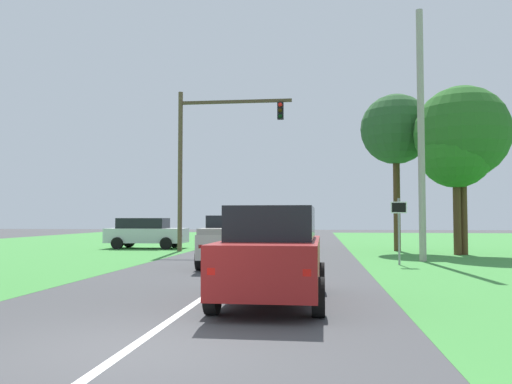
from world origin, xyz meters
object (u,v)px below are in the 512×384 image
pickup_truck_lead (235,240)px  keep_moving_sign (399,222)px  oak_tree_right (462,133)px  extra_tree_2 (396,130)px  red_suv_near (273,252)px  traffic_light (206,148)px  crossing_suv_far (146,232)px  extra_tree_1 (456,152)px  utility_pole_right (421,134)px

pickup_truck_lead → keep_moving_sign: (6.07, 1.27, 0.66)m
oak_tree_right → extra_tree_2: extra_tree_2 is taller
red_suv_near → traffic_light: bearing=107.2°
red_suv_near → crossing_suv_far: size_ratio=1.09×
extra_tree_1 → extra_tree_2: size_ratio=0.80×
extra_tree_1 → keep_moving_sign: bearing=-121.8°
keep_moving_sign → oak_tree_right: oak_tree_right is taller
red_suv_near → utility_pole_right: bearing=64.7°
extra_tree_1 → traffic_light: bearing=174.9°
crossing_suv_far → red_suv_near: bearing=-63.8°
oak_tree_right → crossing_suv_far: oak_tree_right is taller
traffic_light → extra_tree_2: (10.10, 1.49, 1.03)m
utility_pole_right → crossing_suv_far: bearing=152.5°
keep_moving_sign → oak_tree_right: size_ratio=0.31×
pickup_truck_lead → oak_tree_right: (10.00, 7.23, 4.93)m
red_suv_near → utility_pole_right: 12.80m
extra_tree_1 → extra_tree_2: (-2.44, 2.62, 1.54)m
oak_tree_right → extra_tree_1: (-0.35, -0.20, -0.93)m
utility_pole_right → extra_tree_2: utility_pole_right is taller
pickup_truck_lead → keep_moving_sign: 6.24m
crossing_suv_far → extra_tree_2: bearing=-3.1°
crossing_suv_far → extra_tree_1: size_ratio=0.68×
traffic_light → oak_tree_right: size_ratio=1.04×
keep_moving_sign → utility_pole_right: 4.19m
keep_moving_sign → oak_tree_right: bearing=56.6°
oak_tree_right → utility_pole_right: size_ratio=0.78×
red_suv_near → pickup_truck_lead: bearing=104.8°
keep_moving_sign → traffic_light: bearing=142.5°
extra_tree_1 → utility_pole_right: bearing=-120.7°
keep_moving_sign → extra_tree_2: size_ratio=0.30×
extra_tree_2 → extra_tree_1: bearing=-47.0°
red_suv_near → crossing_suv_far: bearing=116.2°
extra_tree_2 → crossing_suv_far: bearing=176.9°
red_suv_near → crossing_suv_far: (-9.00, 18.32, -0.13)m
red_suv_near → oak_tree_right: bearing=62.4°
pickup_truck_lead → traffic_light: bearing=109.5°
pickup_truck_lead → traffic_light: size_ratio=0.62×
red_suv_near → extra_tree_2: (5.12, 17.56, 5.45)m
utility_pole_right → keep_moving_sign: bearing=-124.3°
traffic_light → extra_tree_1: (12.54, -1.12, -0.52)m
red_suv_near → extra_tree_1: extra_tree_1 is taller
pickup_truck_lead → traffic_light: (-2.89, 8.15, 4.52)m
utility_pole_right → extra_tree_1: 4.67m
traffic_light → keep_moving_sign: size_ratio=3.39×
red_suv_near → extra_tree_1: size_ratio=0.74×
extra_tree_1 → oak_tree_right: bearing=30.2°
keep_moving_sign → oak_tree_right: (3.93, 5.97, 4.27)m
crossing_suv_far → extra_tree_2: extra_tree_2 is taller
pickup_truck_lead → utility_pole_right: utility_pole_right is taller
crossing_suv_far → extra_tree_1: 17.37m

